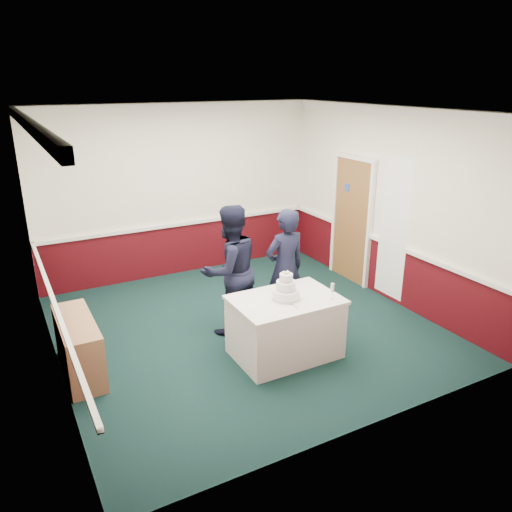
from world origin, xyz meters
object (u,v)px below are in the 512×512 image
cake_knife (292,305)px  person_man (230,270)px  person_woman (285,269)px  cake_table (285,326)px  wedding_cake (286,290)px  sideboard (79,347)px  champagne_flute (332,289)px

cake_knife → person_man: size_ratio=0.12×
person_woman → cake_knife: bearing=60.9°
cake_table → cake_knife: bearing=-98.5°
wedding_cake → cake_knife: size_ratio=1.65×
sideboard → person_woman: 2.86m
sideboard → person_woman: person_woman is taller
sideboard → person_woman: (2.81, -0.08, 0.51)m
person_woman → champagne_flute: bearing=91.5°
cake_table → person_man: 1.10m
cake_table → person_man: size_ratio=0.73×
person_woman → sideboard: bearing=-4.4°
cake_knife → champagne_flute: bearing=-13.3°
cake_knife → champagne_flute: champagne_flute is taller
cake_table → person_woman: 0.96m
sideboard → champagne_flute: 3.14m
cake_table → person_man: person_man is taller
sideboard → cake_table: cake_table is taller
person_man → person_woman: size_ratio=1.05×
champagne_flute → person_man: person_man is taller
wedding_cake → champagne_flute: wedding_cake is taller
sideboard → cake_knife: (2.36, -1.01, 0.44)m
sideboard → champagne_flute: (2.89, -1.09, 0.58)m
person_man → cake_knife: bearing=95.7°
cake_knife → person_man: 1.17m
sideboard → cake_knife: bearing=-23.1°
cake_table → person_woman: (0.43, 0.72, 0.46)m
cake_table → sideboard: bearing=161.3°
person_woman → person_man: bearing=-17.7°
champagne_flute → person_woman: size_ratio=0.12×
champagne_flute → person_man: bearing=124.4°
person_man → person_woman: person_man is taller
person_man → champagne_flute: bearing=115.4°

